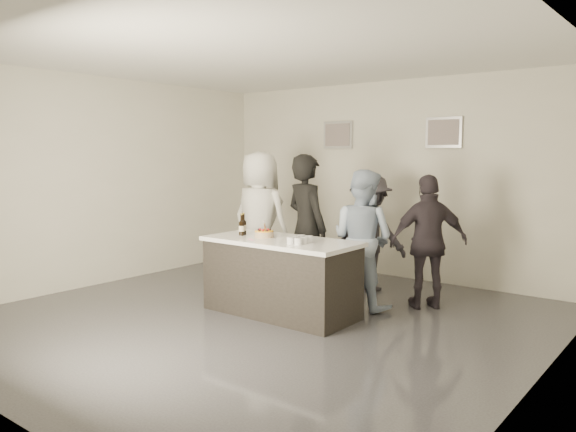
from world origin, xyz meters
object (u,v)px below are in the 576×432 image
Objects in this scene: person_main_black at (307,228)px; person_main_blue at (362,239)px; beer_bottle_a at (244,224)px; bar_counter at (281,277)px; cake at (264,234)px; person_guest_back at (370,233)px; beer_bottle_b at (242,225)px; person_guest_right at (429,242)px; person_guest_left at (260,219)px.

person_main_black reaches higher than person_main_blue.
beer_bottle_a is at bearing 38.71° from person_main_blue.
person_main_black is at bearing 101.70° from bar_counter.
person_guest_back reaches higher than cake.
cake is 0.33m from beer_bottle_b.
beer_bottle_b is 0.16× the size of person_guest_back.
person_main_blue reaches higher than beer_bottle_b.
person_guest_right is at bearing 35.29° from beer_bottle_a.
bar_counter is at bearing 1.95° from cake.
person_main_blue is at bearing 45.26° from cake.
bar_counter is 1.58m from person_guest_left.
beer_bottle_a is 0.09m from beer_bottle_b.
bar_counter is 8.15× the size of cake.
cake is 1.78m from person_guest_back.
person_guest_right is (1.40, 0.62, -0.12)m from person_main_black.
beer_bottle_b is at bearing -173.28° from bar_counter.
person_main_blue is at bearing -7.22° from person_guest_right.
person_main_blue is (0.60, 0.85, 0.40)m from bar_counter.
person_guest_right reaches higher than beer_bottle_b.
bar_counter is 0.55m from cake.
beer_bottle_b is at bearing -63.19° from beer_bottle_a.
person_main_blue reaches higher than person_guest_back.
person_guest_right is (0.65, 0.48, -0.03)m from person_main_blue.
bar_counter is 0.84m from beer_bottle_a.
cake is 1.32m from person_guest_left.
person_guest_left is 2.44m from person_guest_right.
person_main_black is at bearing 70.48° from person_guest_back.
person_main_blue reaches higher than person_guest_right.
person_main_blue is at bearing 115.25° from person_guest_back.
person_guest_left is (-1.75, 0.10, 0.11)m from person_main_blue.
cake is (-0.25, -0.01, 0.49)m from bar_counter.
person_guest_left is (-0.90, 0.96, 0.03)m from cake.
person_main_black is 1.54m from person_guest_right.
bar_counter is 1.87m from person_guest_right.
beer_bottle_a is 0.15× the size of person_main_blue.
cake is 0.88× the size of beer_bottle_b.
person_guest_back is at bearing -93.21° from person_main_black.
person_guest_left is at bearing 0.61° from person_main_blue.
person_guest_right is (1.51, 1.34, -0.11)m from cake.
person_guest_left is 1.58m from person_guest_back.
person_guest_right is at bearing 41.66° from cake.
person_main_black is 0.98× the size of person_guest_left.
person_main_black is 1.17× the size of person_guest_back.
person_guest_right reaches higher than person_guest_back.
person_main_blue is 0.89× the size of person_guest_left.
person_main_black is (0.46, 0.70, -0.08)m from beer_bottle_a.
beer_bottle_b reaches higher than bar_counter.
person_main_blue is 1.76m from person_guest_left.
person_guest_right is 1.09m from person_guest_back.
beer_bottle_a is at bearing 117.96° from person_guest_left.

